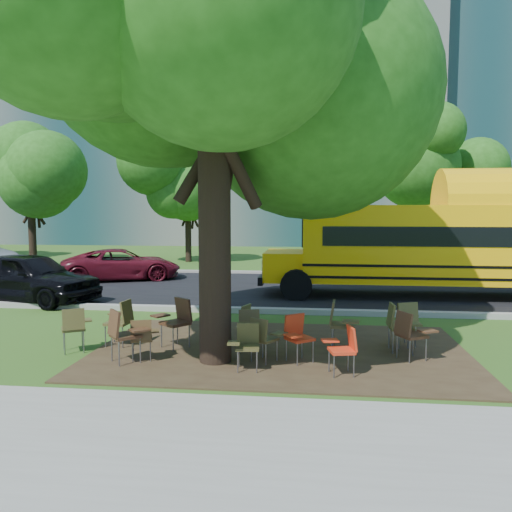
# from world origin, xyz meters

# --- Properties ---
(ground) EXTENTS (160.00, 160.00, 0.00)m
(ground) POSITION_xyz_m (0.00, 0.00, 0.00)
(ground) COLOR #35561B
(ground) RESTS_ON ground
(sidewalk) EXTENTS (60.00, 4.00, 0.04)m
(sidewalk) POSITION_xyz_m (0.00, -5.00, 0.02)
(sidewalk) COLOR gray
(sidewalk) RESTS_ON ground
(dirt_patch) EXTENTS (7.00, 4.50, 0.03)m
(dirt_patch) POSITION_xyz_m (1.00, -0.50, 0.01)
(dirt_patch) COLOR #382819
(dirt_patch) RESTS_ON ground
(asphalt_road) EXTENTS (80.00, 8.00, 0.04)m
(asphalt_road) POSITION_xyz_m (0.00, 7.00, 0.02)
(asphalt_road) COLOR black
(asphalt_road) RESTS_ON ground
(kerb_near) EXTENTS (80.00, 0.25, 0.14)m
(kerb_near) POSITION_xyz_m (0.00, 3.00, 0.07)
(kerb_near) COLOR gray
(kerb_near) RESTS_ON ground
(kerb_far) EXTENTS (80.00, 0.25, 0.14)m
(kerb_far) POSITION_xyz_m (0.00, 11.10, 0.07)
(kerb_far) COLOR gray
(kerb_far) RESTS_ON ground
(building_main) EXTENTS (38.00, 16.00, 22.00)m
(building_main) POSITION_xyz_m (-8.00, 36.00, 11.00)
(building_main) COLOR slate
(building_main) RESTS_ON ground
(bg_tree_0) EXTENTS (5.20, 5.20, 7.18)m
(bg_tree_0) POSITION_xyz_m (-12.00, 13.00, 4.57)
(bg_tree_0) COLOR black
(bg_tree_0) RESTS_ON ground
(bg_tree_2) EXTENTS (4.80, 4.80, 6.62)m
(bg_tree_2) POSITION_xyz_m (-5.00, 16.00, 4.21)
(bg_tree_2) COLOR black
(bg_tree_2) RESTS_ON ground
(bg_tree_3) EXTENTS (5.60, 5.60, 7.84)m
(bg_tree_3) POSITION_xyz_m (8.00, 14.00, 5.03)
(bg_tree_3) COLOR black
(bg_tree_3) RESTS_ON ground
(main_tree) EXTENTS (7.20, 7.20, 9.74)m
(main_tree) POSITION_xyz_m (-0.09, -1.37, 6.13)
(main_tree) COLOR black
(main_tree) RESTS_ON ground
(school_bus) EXTENTS (11.67, 2.72, 2.85)m
(school_bus) POSITION_xyz_m (6.41, 6.00, 1.65)
(school_bus) COLOR #FFB808
(school_bus) RESTS_ON ground
(chair_0) EXTENTS (0.58, 0.70, 0.86)m
(chair_0) POSITION_xyz_m (-2.85, -1.04, 0.53)
(chair_0) COLOR #4B4620
(chair_0) RESTS_ON ground
(chair_1) EXTENTS (0.82, 0.65, 0.96)m
(chair_1) POSITION_xyz_m (-1.66, -1.67, 0.60)
(chair_1) COLOR #452A18
(chair_1) RESTS_ON ground
(chair_2) EXTENTS (0.53, 0.58, 0.77)m
(chair_2) POSITION_xyz_m (-1.37, -1.48, 0.48)
(chair_2) COLOR #4B361A
(chair_2) RESTS_ON ground
(chair_3) EXTENTS (0.53, 0.51, 0.80)m
(chair_3) POSITION_xyz_m (0.52, -1.77, 0.49)
(chair_3) COLOR #423E1C
(chair_3) RESTS_ON ground
(chair_4) EXTENTS (0.69, 0.55, 0.82)m
(chair_4) POSITION_xyz_m (0.76, -1.35, 0.51)
(chair_4) COLOR #48401F
(chair_4) RESTS_ON ground
(chair_5) EXTENTS (0.57, 0.72, 0.85)m
(chair_5) POSITION_xyz_m (1.34, -1.23, 0.53)
(chair_5) COLOR red
(chair_5) RESTS_ON ground
(chair_6) EXTENTS (0.58, 0.56, 0.82)m
(chair_6) POSITION_xyz_m (2.12, -1.84, 0.51)
(chair_6) COLOR red
(chair_6) RESTS_ON ground
(chair_7) EXTENTS (0.73, 0.61, 0.90)m
(chair_7) POSITION_xyz_m (3.32, -0.93, 0.56)
(chair_7) COLOR #4F2F1C
(chair_7) RESTS_ON ground
(chair_8) EXTENTS (0.54, 0.64, 0.92)m
(chair_8) POSITION_xyz_m (-2.13, -0.54, 0.57)
(chair_8) COLOR #494220
(chair_8) RESTS_ON ground
(chair_9) EXTENTS (0.84, 0.66, 0.97)m
(chair_9) POSITION_xyz_m (-1.02, -0.52, 0.60)
(chair_9) COLOR #3F2416
(chair_9) RESTS_ON ground
(chair_10) EXTENTS (0.50, 0.63, 0.81)m
(chair_10) POSITION_xyz_m (0.38, -0.17, 0.50)
(chair_10) COLOR brown
(chair_10) RESTS_ON ground
(chair_11) EXTENTS (0.57, 0.62, 0.84)m
(chair_11) POSITION_xyz_m (0.43, -0.65, 0.52)
(chair_11) COLOR brown
(chair_11) RESTS_ON ground
(chair_12) EXTENTS (0.56, 0.65, 0.96)m
(chair_12) POSITION_xyz_m (2.12, -0.36, 0.59)
(chair_12) COLOR #423A1C
(chair_12) RESTS_ON ground
(chair_13) EXTENTS (0.63, 0.72, 0.92)m
(chair_13) POSITION_xyz_m (3.40, -0.01, 0.57)
(chair_13) COLOR brown
(chair_13) RESTS_ON ground
(chair_14) EXTENTS (0.57, 0.61, 0.93)m
(chair_14) POSITION_xyz_m (3.21, -0.39, 0.58)
(chair_14) COLOR brown
(chair_14) RESTS_ON ground
(black_car) EXTENTS (4.66, 2.81, 1.48)m
(black_car) POSITION_xyz_m (-6.67, 3.80, 0.74)
(black_car) COLOR black
(black_car) RESTS_ON ground
(bg_car_red) EXTENTS (4.87, 3.57, 1.23)m
(bg_car_red) POSITION_xyz_m (-5.74, 8.62, 0.61)
(bg_car_red) COLOR #560E1B
(bg_car_red) RESTS_ON ground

